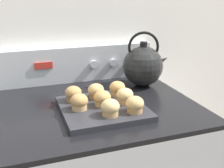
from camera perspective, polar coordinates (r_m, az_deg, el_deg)
name	(u,v)px	position (r m, az deg, el deg)	size (l,w,h in m)	color
wall_back	(74,25)	(1.45, -7.66, 11.75)	(8.00, 0.05, 2.40)	white
control_panel	(78,64)	(1.43, -6.84, 4.11)	(0.78, 0.07, 0.18)	#B7BABF
muffin_pan	(103,108)	(1.09, -1.90, -4.98)	(0.31, 0.31, 0.02)	#28282D
muffin_r0_c1	(110,108)	(0.99, -0.40, -4.88)	(0.07, 0.07, 0.06)	tan
muffin_r0_c2	(135,105)	(1.02, 4.66, -4.23)	(0.07, 0.07, 0.06)	#A37A4C
muffin_r1_c0	(79,102)	(1.05, -6.69, -3.67)	(0.07, 0.07, 0.06)	tan
muffin_r1_c1	(103,99)	(1.07, -1.91, -2.98)	(0.07, 0.07, 0.06)	tan
muffin_r1_c2	(125,96)	(1.10, 2.62, -2.46)	(0.07, 0.07, 0.06)	tan
muffin_r2_c0	(73,94)	(1.13, -7.86, -2.00)	(0.07, 0.07, 0.06)	olive
muffin_r2_c1	(96,91)	(1.15, -3.34, -1.49)	(0.07, 0.07, 0.06)	olive
muffin_r2_c2	(117,89)	(1.18, 1.09, -0.94)	(0.07, 0.07, 0.06)	tan
tea_kettle	(143,65)	(1.35, 6.35, 3.80)	(0.23, 0.19, 0.26)	black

